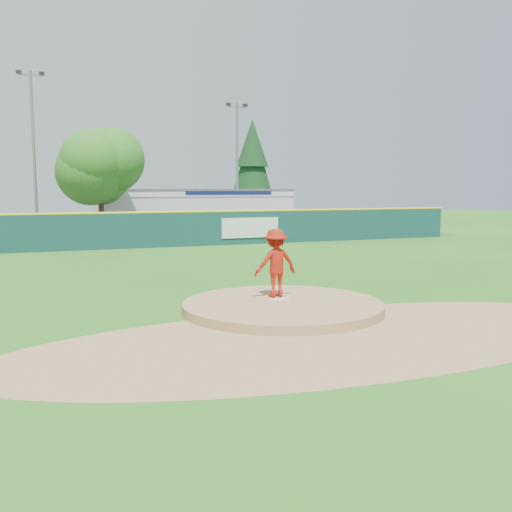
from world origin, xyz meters
name	(u,v)px	position (x,y,z in m)	size (l,w,h in m)	color
ground	(283,311)	(0.00, 0.00, 0.00)	(120.00, 120.00, 0.00)	#286B19
pitchers_mound	(283,311)	(0.00, 0.00, 0.00)	(5.50, 5.50, 0.50)	#9E774C
pitching_rubber	(278,299)	(0.00, 0.30, 0.27)	(0.60, 0.15, 0.04)	white
infield_dirt_arc	(337,337)	(0.00, -3.00, 0.01)	(15.40, 15.40, 0.01)	#9E774C
parking_lot	(128,236)	(0.00, 27.00, 0.01)	(44.00, 16.00, 0.02)	#38383A
pitcher	(276,263)	(0.13, 0.79, 1.23)	(1.26, 0.73, 1.96)	#A21A0D
van	(135,230)	(-0.37, 21.65, 0.77)	(2.48, 5.37, 1.49)	white
pool_building_grp	(191,209)	(6.00, 31.99, 1.66)	(15.20, 8.20, 3.31)	silver
fence_banners	(91,232)	(-3.36, 17.92, 1.00)	(22.10, 0.04, 1.20)	#500B0C
outfield_fence	(152,229)	(0.00, 18.00, 1.09)	(40.00, 0.14, 2.07)	#123A3A
deciduous_tree	(100,170)	(-2.00, 25.00, 4.55)	(5.60, 5.60, 7.36)	#382314
conifer_tree	(252,165)	(13.00, 36.00, 5.54)	(4.40, 4.40, 9.50)	#382314
light_pole_left	(34,147)	(-6.00, 27.00, 6.05)	(1.75, 0.25, 11.00)	gray
light_pole_right	(237,160)	(9.00, 29.00, 5.54)	(1.75, 0.25, 10.00)	gray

